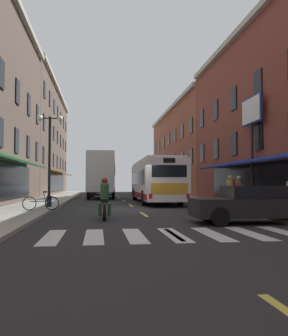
{
  "coord_description": "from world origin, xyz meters",
  "views": [
    {
      "loc": [
        -2.1,
        -19.62,
        1.43
      ],
      "look_at": [
        0.91,
        3.39,
        2.45
      ],
      "focal_mm": 37.43,
      "sensor_mm": 36.0,
      "label": 1
    }
  ],
  "objects": [
    {
      "name": "sidewalk_left",
      "position": [
        -5.9,
        0.0,
        0.07
      ],
      "size": [
        3.0,
        80.0,
        0.14
      ],
      "primitive_type": "cube",
      "color": "#A39E93",
      "rests_on": "ground"
    },
    {
      "name": "sedan_mid",
      "position": [
        -1.66,
        23.35,
        0.69
      ],
      "size": [
        1.99,
        4.35,
        1.36
      ],
      "color": "silver",
      "rests_on": "ground"
    },
    {
      "name": "box_truck",
      "position": [
        -1.75,
        13.65,
        2.15
      ],
      "size": [
        2.8,
        8.39,
        4.22
      ],
      "color": "black",
      "rests_on": "ground"
    },
    {
      "name": "lane_centre_dashes",
      "position": [
        0.0,
        -0.25,
        0.0
      ],
      "size": [
        0.14,
        73.9,
        0.01
      ],
      "color": "#DBCC4C",
      "rests_on": "ground"
    },
    {
      "name": "pedestrian_near",
      "position": [
        5.08,
        -2.38,
        1.03
      ],
      "size": [
        0.45,
        0.52,
        1.69
      ],
      "rotation": [
        0.0,
        0.0,
        5.78
      ],
      "color": "#66387F",
      "rests_on": "sidewalk_right"
    },
    {
      "name": "crosswalk_near",
      "position": [
        0.0,
        -10.0,
        0.0
      ],
      "size": [
        7.1,
        2.8,
        0.01
      ],
      "color": "silver",
      "rests_on": "ground"
    },
    {
      "name": "pedestrian_mid",
      "position": [
        6.02,
        0.95,
        1.0
      ],
      "size": [
        0.36,
        0.36,
        1.67
      ],
      "rotation": [
        0.0,
        0.0,
        2.73
      ],
      "color": "maroon",
      "rests_on": "sidewalk_right"
    },
    {
      "name": "transit_bus",
      "position": [
        2.08,
        6.14,
        1.64
      ],
      "size": [
        2.82,
        11.95,
        3.11
      ],
      "color": "white",
      "rests_on": "ground"
    },
    {
      "name": "sedan_near",
      "position": [
        3.53,
        -7.58,
        0.69
      ],
      "size": [
        4.54,
        2.01,
        1.34
      ],
      "color": "black",
      "rests_on": "ground"
    },
    {
      "name": "bicycle_near",
      "position": [
        -4.83,
        -2.27,
        0.5
      ],
      "size": [
        1.71,
        0.48,
        0.91
      ],
      "color": "black",
      "rests_on": "sidewalk_left"
    },
    {
      "name": "street_lamp_twin",
      "position": [
        -4.79,
        0.27,
        2.96
      ],
      "size": [
        1.42,
        0.32,
        5.08
      ],
      "color": "black",
      "rests_on": "sidewalk_left"
    },
    {
      "name": "motorcycle_rider",
      "position": [
        -1.85,
        -5.52,
        0.71
      ],
      "size": [
        0.62,
        2.07,
        1.66
      ],
      "color": "black",
      "rests_on": "ground"
    },
    {
      "name": "sidewalk_right",
      "position": [
        5.9,
        0.0,
        0.07
      ],
      "size": [
        3.0,
        80.0,
        0.14
      ],
      "primitive_type": "cube",
      "color": "#A39E93",
      "rests_on": "ground"
    },
    {
      "name": "ground_plane",
      "position": [
        0.0,
        0.0,
        -0.05
      ],
      "size": [
        34.8,
        80.0,
        0.1
      ],
      "primitive_type": "cube",
      "color": "#28282B"
    },
    {
      "name": "pedestrian_far",
      "position": [
        5.21,
        -0.83,
        1.04
      ],
      "size": [
        0.36,
        0.36,
        1.74
      ],
      "rotation": [
        0.0,
        0.0,
        3.94
      ],
      "color": "#4C4C51",
      "rests_on": "sidewalk_right"
    },
    {
      "name": "billboard_sign",
      "position": [
        7.05,
        0.27,
        5.01
      ],
      "size": [
        0.4,
        2.55,
        6.5
      ],
      "color": "black",
      "rests_on": "sidewalk_right"
    }
  ]
}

